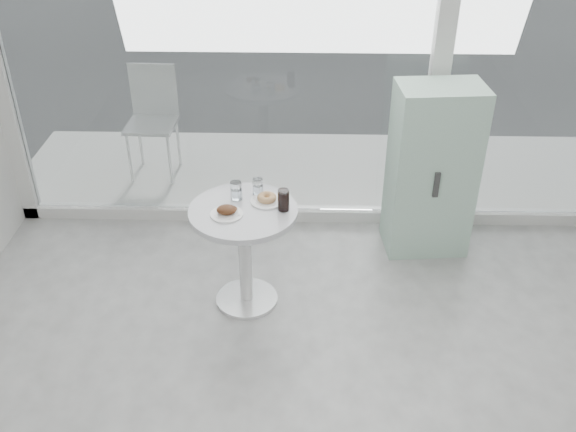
{
  "coord_description": "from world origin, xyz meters",
  "views": [
    {
      "loc": [
        -0.11,
        -1.65,
        2.98
      ],
      "look_at": [
        -0.2,
        1.7,
        0.85
      ],
      "focal_mm": 40.0,
      "sensor_mm": 36.0,
      "label": 1
    }
  ],
  "objects_px": {
    "plate_donut": "(267,199)",
    "water_tumbler_b": "(258,187)",
    "mint_cabinet": "(432,171)",
    "patio_chair": "(153,114)",
    "water_tumbler_a": "(236,192)",
    "main_table": "(244,237)",
    "cola_glass": "(284,200)",
    "plate_fritter": "(227,211)"
  },
  "relations": [
    {
      "from": "plate_fritter",
      "to": "plate_donut",
      "type": "bearing_deg",
      "value": 34.8
    },
    {
      "from": "plate_fritter",
      "to": "water_tumbler_a",
      "type": "xyz_separation_m",
      "value": [
        0.04,
        0.2,
        0.03
      ]
    },
    {
      "from": "main_table",
      "to": "plate_donut",
      "type": "xyz_separation_m",
      "value": [
        0.15,
        0.1,
        0.24
      ]
    },
    {
      "from": "plate_donut",
      "to": "mint_cabinet",
      "type": "bearing_deg",
      "value": 28.02
    },
    {
      "from": "main_table",
      "to": "cola_glass",
      "type": "height_order",
      "value": "cola_glass"
    },
    {
      "from": "water_tumbler_a",
      "to": "water_tumbler_b",
      "type": "distance_m",
      "value": 0.16
    },
    {
      "from": "cola_glass",
      "to": "patio_chair",
      "type": "bearing_deg",
      "value": 123.97
    },
    {
      "from": "main_table",
      "to": "water_tumbler_a",
      "type": "relative_size",
      "value": 6.12
    },
    {
      "from": "main_table",
      "to": "patio_chair",
      "type": "relative_size",
      "value": 0.77
    },
    {
      "from": "plate_donut",
      "to": "water_tumbler_b",
      "type": "relative_size",
      "value": 1.94
    },
    {
      "from": "cola_glass",
      "to": "water_tumbler_b",
      "type": "bearing_deg",
      "value": 132.19
    },
    {
      "from": "plate_fritter",
      "to": "water_tumbler_a",
      "type": "distance_m",
      "value": 0.21
    },
    {
      "from": "mint_cabinet",
      "to": "water_tumbler_b",
      "type": "height_order",
      "value": "mint_cabinet"
    },
    {
      "from": "patio_chair",
      "to": "water_tumbler_a",
      "type": "distance_m",
      "value": 1.99
    },
    {
      "from": "mint_cabinet",
      "to": "water_tumbler_a",
      "type": "xyz_separation_m",
      "value": [
        -1.42,
        -0.61,
        0.15
      ]
    },
    {
      "from": "water_tumbler_b",
      "to": "plate_donut",
      "type": "bearing_deg",
      "value": -56.54
    },
    {
      "from": "main_table",
      "to": "water_tumbler_b",
      "type": "relative_size",
      "value": 6.73
    },
    {
      "from": "water_tumbler_a",
      "to": "cola_glass",
      "type": "relative_size",
      "value": 0.86
    },
    {
      "from": "mint_cabinet",
      "to": "patio_chair",
      "type": "xyz_separation_m",
      "value": [
        -2.36,
        1.13,
        -0.05
      ]
    },
    {
      "from": "patio_chair",
      "to": "plate_fritter",
      "type": "relative_size",
      "value": 4.72
    },
    {
      "from": "plate_fritter",
      "to": "patio_chair",
      "type": "bearing_deg",
      "value": 114.86
    },
    {
      "from": "main_table",
      "to": "water_tumbler_b",
      "type": "height_order",
      "value": "water_tumbler_b"
    },
    {
      "from": "plate_fritter",
      "to": "water_tumbler_b",
      "type": "relative_size",
      "value": 1.86
    },
    {
      "from": "main_table",
      "to": "patio_chair",
      "type": "bearing_deg",
      "value": 117.99
    },
    {
      "from": "mint_cabinet",
      "to": "patio_chair",
      "type": "distance_m",
      "value": 2.61
    },
    {
      "from": "patio_chair",
      "to": "plate_donut",
      "type": "bearing_deg",
      "value": -54.78
    },
    {
      "from": "main_table",
      "to": "cola_glass",
      "type": "distance_m",
      "value": 0.39
    },
    {
      "from": "cola_glass",
      "to": "water_tumbler_a",
      "type": "bearing_deg",
      "value": 157.67
    },
    {
      "from": "mint_cabinet",
      "to": "cola_glass",
      "type": "relative_size",
      "value": 9.2
    },
    {
      "from": "main_table",
      "to": "plate_fritter",
      "type": "distance_m",
      "value": 0.27
    },
    {
      "from": "water_tumbler_a",
      "to": "water_tumbler_b",
      "type": "bearing_deg",
      "value": 25.87
    },
    {
      "from": "main_table",
      "to": "plate_fritter",
      "type": "xyz_separation_m",
      "value": [
        -0.09,
        -0.07,
        0.25
      ]
    },
    {
      "from": "water_tumbler_a",
      "to": "water_tumbler_b",
      "type": "xyz_separation_m",
      "value": [
        0.14,
        0.07,
        -0.01
      ]
    },
    {
      "from": "patio_chair",
      "to": "water_tumbler_b",
      "type": "relative_size",
      "value": 8.77
    },
    {
      "from": "water_tumbler_b",
      "to": "patio_chair",
      "type": "bearing_deg",
      "value": 122.87
    },
    {
      "from": "patio_chair",
      "to": "plate_donut",
      "type": "xyz_separation_m",
      "value": [
        1.15,
        -1.77,
        0.17
      ]
    },
    {
      "from": "plate_fritter",
      "to": "water_tumbler_a",
      "type": "bearing_deg",
      "value": 78.78
    },
    {
      "from": "main_table",
      "to": "water_tumbler_a",
      "type": "xyz_separation_m",
      "value": [
        -0.05,
        0.13,
        0.28
      ]
    },
    {
      "from": "plate_fritter",
      "to": "cola_glass",
      "type": "height_order",
      "value": "cola_glass"
    },
    {
      "from": "patio_chair",
      "to": "main_table",
      "type": "bearing_deg",
      "value": -59.69
    },
    {
      "from": "patio_chair",
      "to": "water_tumbler_b",
      "type": "xyz_separation_m",
      "value": [
        1.08,
        -1.67,
        0.2
      ]
    },
    {
      "from": "water_tumbler_a",
      "to": "water_tumbler_b",
      "type": "relative_size",
      "value": 1.1
    }
  ]
}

